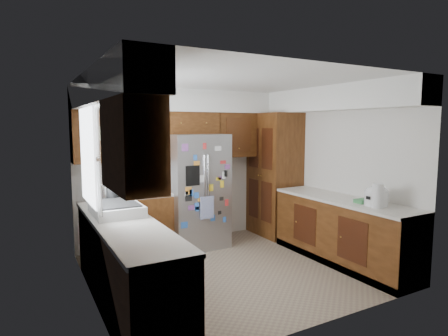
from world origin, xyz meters
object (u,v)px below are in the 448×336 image
Objects in this scene: fridge at (196,191)px; rice_cooker at (376,195)px; pantry at (274,174)px; paper_towel at (377,196)px.

fridge reaches higher than rice_cooker.
paper_towel is (-0.10, -2.26, -0.01)m from pantry.
paper_towel is (1.40, -2.31, 0.17)m from fridge.
fridge is 6.08× the size of rice_cooker.
pantry is at bearing 87.58° from paper_towel.
pantry is 1.51m from fridge.
rice_cooker is 0.14m from paper_towel.
paper_towel reaches higher than rice_cooker.
pantry reaches higher than fridge.
pantry is at bearing -2.06° from fridge.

